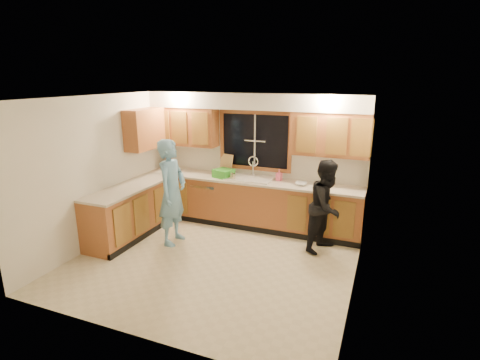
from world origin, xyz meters
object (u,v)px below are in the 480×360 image
dishwasher (209,200)px  knife_block (169,163)px  stove (109,223)px  soap_bottle (279,175)px  sink (249,182)px  woman (327,206)px  dish_crate (224,173)px  man (172,192)px  bowl (301,184)px

dishwasher → knife_block: bearing=171.2°
stove → soap_bottle: (2.34, 1.94, 0.58)m
sink → woman: woman is taller
dishwasher → dish_crate: size_ratio=2.49×
sink → knife_block: 1.86m
sink → man: bearing=-127.7°
knife_block → dishwasher: bearing=-26.3°
sink → dishwasher: (-0.85, -0.01, -0.45)m
dish_crate → soap_bottle: soap_bottle is taller
sink → woman: bearing=-19.3°
woman → bowl: woman is taller
knife_block → bowl: 2.85m
man → dish_crate: bearing=-22.9°
dishwasher → soap_bottle: bearing=5.2°
woman → bowl: size_ratio=7.23×
stove → man: 1.15m
dishwasher → knife_block: 1.19m
man → bowl: 2.26m
dishwasher → knife_block: size_ratio=3.71×
bowl → soap_bottle: bearing=160.8°
stove → sink: bearing=45.4°
dishwasher → knife_block: (-1.00, 0.15, 0.62)m
sink → soap_bottle: sink is taller
woman → dish_crate: woman is taller
sink → knife_block: sink is taller
bowl → stove: bearing=-147.6°
stove → dishwasher: bearing=62.3°
stove → knife_block: bearing=91.5°
dishwasher → dish_crate: (0.34, -0.05, 0.59)m
sink → woman: 1.64m
knife_block → soap_bottle: size_ratio=1.05×
man → dish_crate: man is taller
woman → sink: bearing=93.5°
stove → bowl: bearing=32.4°
soap_bottle → bowl: bearing=-19.2°
dishwasher → dish_crate: dish_crate is taller
woman → dish_crate: bearing=99.6°
bowl → woman: bearing=-42.2°
man → woman: (2.48, 0.67, -0.14)m
knife_block → bowl: size_ratio=1.05×
stove → woman: size_ratio=0.59×
woman → dishwasher: bearing=100.4°
dishwasher → soap_bottle: (1.39, 0.13, 0.62)m
dish_crate → dishwasher: bearing=172.3°
soap_bottle → dish_crate: bearing=-170.7°
woman → soap_bottle: size_ratio=7.22×
dishwasher → stove: bearing=-117.7°
woman → soap_bottle: woman is taller
stove → man: bearing=35.3°
man → soap_bottle: bearing=-50.6°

